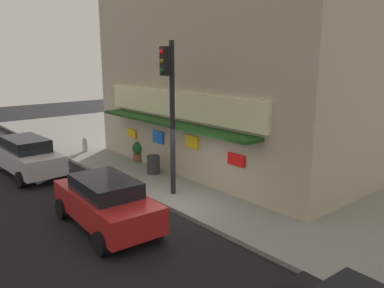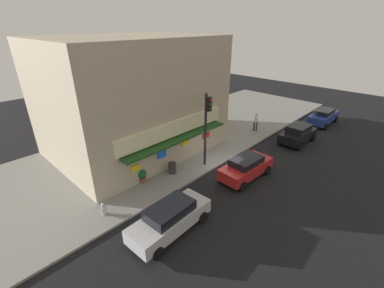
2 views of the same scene
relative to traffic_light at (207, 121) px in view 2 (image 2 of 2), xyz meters
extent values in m
plane|color=black|center=(0.85, -0.76, -3.56)|extent=(64.10, 64.10, 0.00)
cube|color=gray|center=(0.85, 5.16, -3.49)|extent=(42.74, 11.84, 0.14)
cube|color=tan|center=(-1.61, 6.27, 0.96)|extent=(12.48, 9.43, 8.75)
cube|color=beige|center=(-1.61, 1.48, -0.46)|extent=(9.49, 0.16, 1.05)
cube|color=#194719|center=(-1.61, 1.13, -1.17)|extent=(8.99, 0.90, 0.12)
cube|color=yellow|center=(-5.06, 1.50, -2.14)|extent=(0.69, 0.08, 0.40)
cube|color=blue|center=(-2.88, 1.50, -1.99)|extent=(0.72, 0.08, 0.52)
cube|color=yellow|center=(-0.61, 1.50, -1.82)|extent=(0.72, 0.08, 0.48)
cube|color=red|center=(1.74, 1.50, -2.05)|extent=(0.76, 0.08, 0.42)
cylinder|color=black|center=(0.00, 0.10, -0.74)|extent=(0.18, 0.18, 5.35)
cube|color=black|center=(0.00, -0.15, 1.26)|extent=(0.32, 0.28, 0.95)
sphere|color=red|center=(0.00, -0.30, 1.56)|extent=(0.18, 0.18, 0.18)
sphere|color=brown|center=(0.00, -0.30, 1.26)|extent=(0.18, 0.18, 0.18)
sphere|color=#0F4C19|center=(0.00, -0.30, 0.96)|extent=(0.18, 0.18, 0.18)
cylinder|color=#B2B2B7|center=(-8.00, 0.45, -3.14)|extent=(0.25, 0.25, 0.56)
sphere|color=#B2B2B7|center=(-8.00, 0.45, -2.79)|extent=(0.21, 0.21, 0.21)
cylinder|color=#B2B2B7|center=(-8.18, 0.45, -3.11)|extent=(0.12, 0.10, 0.10)
cylinder|color=#B2B2B7|center=(-7.81, 0.45, -3.11)|extent=(0.12, 0.10, 0.10)
cylinder|color=#2D2D2D|center=(-2.47, 0.95, -3.03)|extent=(0.54, 0.54, 0.77)
cylinder|color=navy|center=(8.34, 1.01, -2.96)|extent=(0.21, 0.21, 0.91)
cylinder|color=navy|center=(8.44, 0.78, -2.96)|extent=(0.21, 0.21, 0.91)
cube|color=beige|center=(8.39, 0.89, -2.21)|extent=(0.45, 0.38, 0.60)
sphere|color=tan|center=(8.39, 0.89, -1.77)|extent=(0.22, 0.22, 0.22)
cylinder|color=beige|center=(8.19, 0.81, -2.24)|extent=(0.13, 0.13, 0.54)
cylinder|color=beige|center=(8.58, 0.98, -2.24)|extent=(0.13, 0.13, 0.54)
cylinder|color=brown|center=(-4.61, 1.58, -3.24)|extent=(0.52, 0.52, 0.36)
sphere|color=#195623|center=(-4.61, 1.58, -2.81)|extent=(0.61, 0.61, 0.61)
cylinder|color=#59595B|center=(-1.91, 2.00, -3.25)|extent=(0.38, 0.38, 0.35)
sphere|color=#2D7A33|center=(-1.91, 2.00, -2.86)|extent=(0.51, 0.51, 0.51)
cube|color=#B7B7BC|center=(-6.23, -3.01, -2.86)|extent=(4.60, 1.83, 0.77)
cube|color=black|center=(-6.23, -3.01, -2.21)|extent=(2.50, 1.48, 0.52)
cylinder|color=black|center=(-4.68, -2.12, -3.24)|extent=(0.65, 0.24, 0.64)
cylinder|color=black|center=(-4.61, -3.78, -3.24)|extent=(0.65, 0.24, 0.64)
cylinder|color=black|center=(-7.85, -2.24, -3.24)|extent=(0.65, 0.24, 0.64)
cylinder|color=black|center=(-7.79, -3.90, -3.24)|extent=(0.65, 0.24, 0.64)
cube|color=black|center=(8.88, -3.08, -2.87)|extent=(4.02, 1.94, 0.74)
cube|color=black|center=(8.88, -3.08, -2.23)|extent=(2.19, 1.58, 0.55)
cylinder|color=black|center=(10.29, -2.24, -3.24)|extent=(0.65, 0.24, 0.64)
cylinder|color=black|center=(10.23, -4.03, -3.24)|extent=(0.65, 0.24, 0.64)
cylinder|color=black|center=(7.53, -2.13, -3.24)|extent=(0.65, 0.24, 0.64)
cylinder|color=black|center=(7.46, -3.92, -3.24)|extent=(0.65, 0.24, 0.64)
cube|color=#AD1E1E|center=(0.76, -2.95, -2.86)|extent=(4.22, 1.89, 0.76)
cube|color=black|center=(0.76, -2.95, -2.26)|extent=(2.31, 1.52, 0.44)
cylinder|color=black|center=(2.25, -2.18, -3.24)|extent=(0.65, 0.25, 0.64)
cylinder|color=black|center=(2.16, -3.86, -3.24)|extent=(0.65, 0.25, 0.64)
cylinder|color=black|center=(-0.65, -2.04, -3.24)|extent=(0.65, 0.25, 0.64)
cylinder|color=black|center=(-0.73, -3.72, -3.24)|extent=(0.65, 0.25, 0.64)
cube|color=navy|center=(15.35, -3.04, -2.85)|extent=(4.42, 1.77, 0.78)
cube|color=black|center=(15.35, -3.04, -2.24)|extent=(2.39, 1.48, 0.44)
cylinder|color=black|center=(16.90, -2.18, -3.24)|extent=(0.64, 0.22, 0.64)
cylinder|color=black|center=(16.89, -3.92, -3.24)|extent=(0.64, 0.22, 0.64)
cylinder|color=black|center=(13.81, -2.16, -3.24)|extent=(0.64, 0.22, 0.64)
cylinder|color=black|center=(13.80, -3.89, -3.24)|extent=(0.64, 0.22, 0.64)
camera|label=1|loc=(10.63, -7.96, 1.43)|focal=36.46mm
camera|label=2|loc=(-12.83, -10.79, 6.17)|focal=24.20mm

